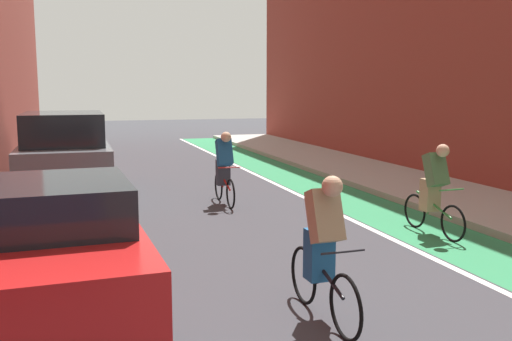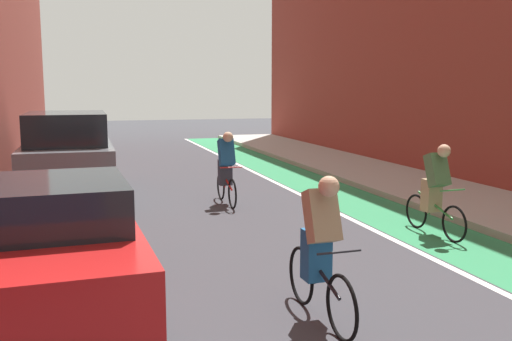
# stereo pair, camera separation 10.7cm
# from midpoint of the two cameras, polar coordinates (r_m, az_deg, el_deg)

# --- Properties ---
(ground_plane) EXTENTS (74.63, 74.63, 0.00)m
(ground_plane) POSITION_cam_midpoint_polar(r_m,az_deg,el_deg) (10.26, -2.18, -5.94)
(ground_plane) COLOR #38383D
(bike_lane_paint) EXTENTS (1.60, 33.92, 0.00)m
(bike_lane_paint) POSITION_cam_midpoint_polar(r_m,az_deg,el_deg) (13.22, 9.02, -2.83)
(bike_lane_paint) COLOR #2D8451
(bike_lane_paint) RESTS_ON ground
(lane_divider_stripe) EXTENTS (0.12, 33.92, 0.00)m
(lane_divider_stripe) POSITION_cam_midpoint_polar(r_m,az_deg,el_deg) (12.85, 5.42, -3.08)
(lane_divider_stripe) COLOR white
(lane_divider_stripe) RESTS_ON ground
(sidewalk_right) EXTENTS (2.90, 33.92, 0.14)m
(sidewalk_right) POSITION_cam_midpoint_polar(r_m,az_deg,el_deg) (14.35, 17.10, -1.95)
(sidewalk_right) COLOR #A8A59E
(sidewalk_right) RESTS_ON ground
(parked_sedan_red) EXTENTS (1.98, 4.39, 1.53)m
(parked_sedan_red) POSITION_cam_midpoint_polar(r_m,az_deg,el_deg) (6.78, -19.88, -6.99)
(parked_sedan_red) COLOR red
(parked_sedan_red) RESTS_ON ground
(parked_suv_gray) EXTENTS (1.99, 4.43, 1.98)m
(parked_suv_gray) POSITION_cam_midpoint_polar(r_m,az_deg,el_deg) (13.72, -18.80, 1.52)
(parked_suv_gray) COLOR #595B60
(parked_suv_gray) RESTS_ON ground
(cyclist_mid) EXTENTS (0.48, 1.73, 1.62)m
(cyclist_mid) POSITION_cam_midpoint_polar(r_m,az_deg,el_deg) (6.19, 6.21, -7.33)
(cyclist_mid) COLOR black
(cyclist_mid) RESTS_ON ground
(cyclist_trailing) EXTENTS (0.48, 1.67, 1.59)m
(cyclist_trailing) POSITION_cam_midpoint_polar(r_m,az_deg,el_deg) (10.23, 17.10, -1.74)
(cyclist_trailing) COLOR black
(cyclist_trailing) RESTS_ON ground
(cyclist_far) EXTENTS (0.48, 1.69, 1.60)m
(cyclist_far) POSITION_cam_midpoint_polar(r_m,az_deg,el_deg) (12.38, -3.47, 0.29)
(cyclist_far) COLOR black
(cyclist_far) RESTS_ON ground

